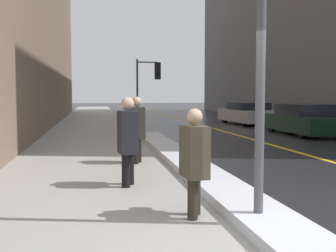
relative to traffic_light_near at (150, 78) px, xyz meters
name	(u,v)px	position (x,y,z in m)	size (l,w,h in m)	color
ground_plane	(261,240)	(-1.06, -17.70, -2.56)	(160.00, 160.00, 0.00)	#232326
sidewalk_slab	(92,131)	(-3.06, -2.70, -2.56)	(4.00, 80.00, 0.01)	#9E9B93
road_centre_stripe	(218,130)	(2.94, -2.70, -2.56)	(0.16, 80.00, 0.00)	gold
snow_bank_curb	(182,159)	(-0.80, -11.99, -2.48)	(0.85, 13.46, 0.17)	silver
traffic_light_near	(150,78)	(0.00, 0.00, 0.00)	(1.31, 0.35, 3.55)	#515156
pedestrian_in_glasses	(194,158)	(-1.62, -16.69, -1.73)	(0.34, 0.71, 1.51)	#2A241B
pedestrian_nearside	(128,137)	(-2.36, -14.54, -1.64)	(0.37, 0.57, 1.66)	black
pedestrian_trailing	(137,127)	(-1.93, -11.97, -1.65)	(0.37, 0.56, 1.65)	black
parked_car_dark_green	(303,120)	(5.83, -5.66, -1.95)	(1.93, 4.85, 1.30)	black
parked_car_silver	(247,114)	(5.72, 0.71, -1.96)	(2.19, 4.57, 1.24)	#B2B2B7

